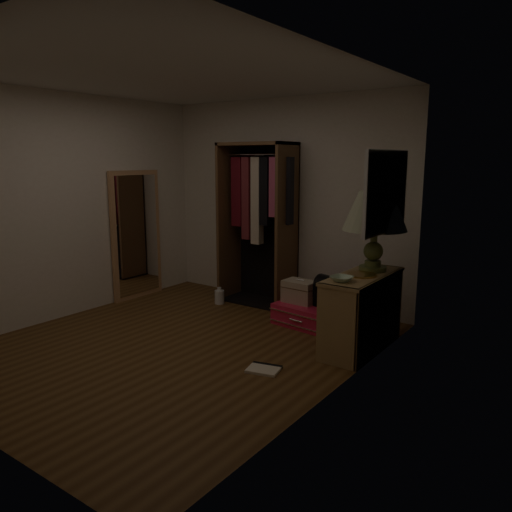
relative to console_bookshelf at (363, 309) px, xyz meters
name	(u,v)px	position (x,y,z in m)	size (l,w,h in m)	color
ground	(177,345)	(-1.53, -1.04, -0.39)	(4.00, 4.00, 0.00)	#513417
room_walls	(181,196)	(-1.46, -1.00, 1.11)	(3.52, 4.02, 2.60)	silver
console_bookshelf	(363,309)	(0.00, 0.00, 0.00)	(0.42, 1.12, 0.75)	#99784A
open_wardrobe	(260,210)	(-1.76, 0.73, 0.82)	(1.00, 0.50, 2.05)	brown
floor_mirror	(136,235)	(-3.24, -0.04, 0.46)	(0.06, 0.80, 1.70)	tan
pink_suitcase	(311,315)	(-0.74, 0.29, -0.27)	(0.83, 0.64, 0.24)	red
train_case	(300,291)	(-0.90, 0.30, -0.02)	(0.38, 0.27, 0.27)	tan
black_bag	(330,292)	(-0.53, 0.31, 0.03)	(0.38, 0.30, 0.35)	black
table_lamp	(375,213)	(0.01, 0.18, 0.94)	(0.73, 0.73, 0.79)	#4A562A
brass_tray	(362,275)	(0.01, -0.09, 0.37)	(0.38, 0.38, 0.02)	#B18944
ceramic_bowl	(342,279)	(-0.04, -0.41, 0.39)	(0.20, 0.20, 0.05)	#AECEAB
white_jug	(219,297)	(-2.13, 0.33, -0.30)	(0.14, 0.14, 0.22)	silver
floor_book	(264,369)	(-0.47, -1.03, -0.38)	(0.33, 0.29, 0.03)	beige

